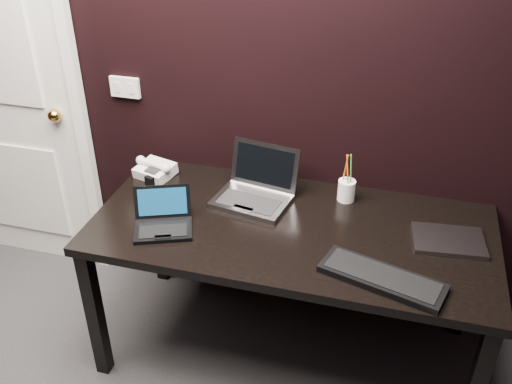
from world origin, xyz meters
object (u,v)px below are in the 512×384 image
(closed_laptop, at_px, (448,240))
(desk_phone, at_px, (155,169))
(netbook, at_px, (163,222))
(pen_cup, at_px, (346,189))
(silver_laptop, at_px, (255,191))
(mobile_phone, at_px, (150,188))
(ext_keyboard, at_px, (382,278))
(desk, at_px, (291,240))

(closed_laptop, height_order, desk_phone, desk_phone)
(netbook, relative_size, desk_phone, 1.45)
(desk_phone, bearing_deg, netbook, -61.58)
(desk_phone, xyz_separation_m, pen_cup, (0.92, 0.03, 0.02))
(silver_laptop, height_order, mobile_phone, silver_laptop)
(ext_keyboard, xyz_separation_m, pen_cup, (-0.21, 0.53, 0.04))
(ext_keyboard, height_order, pen_cup, pen_cup)
(silver_laptop, xyz_separation_m, mobile_phone, (-0.48, -0.09, -0.01))
(netbook, relative_size, closed_laptop, 0.99)
(silver_laptop, bearing_deg, closed_laptop, -7.20)
(pen_cup, bearing_deg, ext_keyboard, -68.50)
(netbook, xyz_separation_m, ext_keyboard, (0.92, -0.10, -0.02))
(desk, xyz_separation_m, ext_keyboard, (0.40, -0.26, 0.09))
(netbook, distance_m, mobile_phone, 0.28)
(closed_laptop, bearing_deg, desk_phone, 172.56)
(desk, distance_m, pen_cup, 0.36)
(mobile_phone, bearing_deg, silver_laptop, 11.26)
(silver_laptop, relative_size, closed_laptop, 1.22)
(netbook, bearing_deg, mobile_phone, 125.98)
(desk, bearing_deg, ext_keyboard, -32.86)
(ext_keyboard, bearing_deg, closed_laptop, 52.47)
(mobile_phone, relative_size, pen_cup, 0.40)
(silver_laptop, bearing_deg, ext_keyboard, -34.75)
(closed_laptop, relative_size, desk_phone, 1.47)
(desk, relative_size, ext_keyboard, 3.48)
(desk, relative_size, pen_cup, 7.36)
(netbook, height_order, mobile_phone, netbook)
(desk, height_order, mobile_phone, mobile_phone)
(mobile_phone, bearing_deg, pen_cup, 12.90)
(desk, bearing_deg, desk_phone, 162.23)
(mobile_phone, height_order, pen_cup, pen_cup)
(desk, xyz_separation_m, netbook, (-0.52, -0.16, 0.11))
(ext_keyboard, distance_m, desk_phone, 1.23)
(pen_cup, bearing_deg, silver_laptop, -165.17)
(mobile_phone, bearing_deg, ext_keyboard, -16.75)
(desk, distance_m, desk_phone, 0.78)
(silver_laptop, bearing_deg, netbook, -134.25)
(silver_laptop, height_order, closed_laptop, silver_laptop)
(ext_keyboard, xyz_separation_m, mobile_phone, (-1.08, 0.33, 0.02))
(silver_laptop, distance_m, pen_cup, 0.41)
(netbook, xyz_separation_m, desk_phone, (-0.21, 0.39, 0.01))
(pen_cup, bearing_deg, closed_laptop, -25.38)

